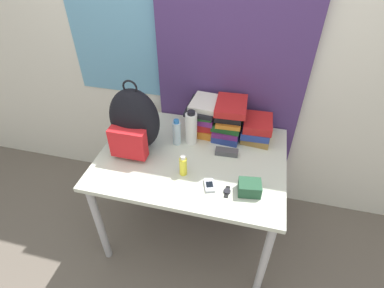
% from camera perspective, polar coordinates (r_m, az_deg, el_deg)
% --- Properties ---
extents(ground_plane, '(12.00, 12.00, 0.00)m').
position_cam_1_polar(ground_plane, '(2.33, -2.90, -24.20)').
color(ground_plane, '#665B51').
extents(wall_back, '(6.00, 0.06, 2.50)m').
position_cam_1_polar(wall_back, '(2.16, 3.41, 16.51)').
color(wall_back, silver).
rests_on(wall_back, ground_plane).
extents(curtain_blue, '(1.03, 0.04, 2.50)m').
position_cam_1_polar(curtain_blue, '(2.09, 7.45, 15.44)').
color(curtain_blue, '#4C336B').
rests_on(curtain_blue, ground_plane).
extents(desk, '(1.21, 0.89, 0.78)m').
position_cam_1_polar(desk, '(2.03, 0.00, -4.12)').
color(desk, beige).
rests_on(desk, ground_plane).
extents(backpack, '(0.33, 0.28, 0.50)m').
position_cam_1_polar(backpack, '(1.94, -10.98, 4.12)').
color(backpack, black).
rests_on(backpack, desk).
extents(book_stack_left, '(0.23, 0.28, 0.25)m').
position_cam_1_polar(book_stack_left, '(2.12, 2.43, 5.41)').
color(book_stack_left, orange).
rests_on(book_stack_left, desk).
extents(book_stack_center, '(0.22, 0.28, 0.26)m').
position_cam_1_polar(book_stack_center, '(2.09, 7.06, 4.76)').
color(book_stack_center, navy).
rests_on(book_stack_center, desk).
extents(book_stack_right, '(0.22, 0.25, 0.16)m').
position_cam_1_polar(book_stack_right, '(2.12, 12.24, 2.87)').
color(book_stack_right, olive).
rests_on(book_stack_right, desk).
extents(water_bottle, '(0.06, 0.06, 0.19)m').
position_cam_1_polar(water_bottle, '(2.02, -2.93, 2.18)').
color(water_bottle, silver).
rests_on(water_bottle, desk).
extents(sports_bottle, '(0.08, 0.08, 0.25)m').
position_cam_1_polar(sports_bottle, '(2.01, -0.15, 3.07)').
color(sports_bottle, white).
rests_on(sports_bottle, desk).
extents(sunscreen_bottle, '(0.05, 0.05, 0.14)m').
position_cam_1_polar(sunscreen_bottle, '(1.80, -1.70, -4.18)').
color(sunscreen_bottle, yellow).
rests_on(sunscreen_bottle, desk).
extents(cell_phone, '(0.09, 0.11, 0.02)m').
position_cam_1_polar(cell_phone, '(1.77, 3.34, -7.87)').
color(cell_phone, '#B7BCC6').
rests_on(cell_phone, desk).
extents(sunglasses_case, '(0.15, 0.06, 0.04)m').
position_cam_1_polar(sunglasses_case, '(1.98, 6.62, -1.54)').
color(sunglasses_case, '#47474C').
rests_on(sunglasses_case, desk).
extents(camera_pouch, '(0.14, 0.12, 0.08)m').
position_cam_1_polar(camera_pouch, '(1.75, 10.91, -8.17)').
color(camera_pouch, '#234C33').
rests_on(camera_pouch, desk).
extents(wristwatch, '(0.04, 0.09, 0.01)m').
position_cam_1_polar(wristwatch, '(1.75, 6.68, -8.97)').
color(wristwatch, black).
rests_on(wristwatch, desk).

